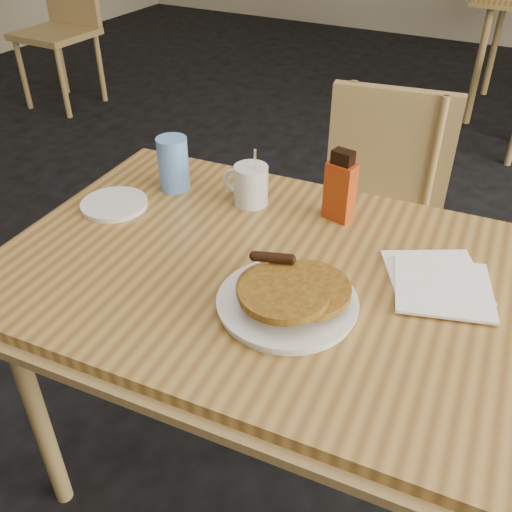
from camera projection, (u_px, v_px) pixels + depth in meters
The scene contains 10 objects.
floor at pixel (265, 510), 1.52m from camera, with size 10.00×10.00×0.00m, color black.
main_table at pixel (275, 284), 1.17m from camera, with size 1.21×0.86×0.75m.
chair_main_far at pixel (375, 204), 1.82m from camera, with size 0.44×0.45×0.86m.
chair_wall_extra at pixel (62, 13), 3.71m from camera, with size 0.45×0.45×0.97m.
pancake_plate at pixel (288, 297), 1.03m from camera, with size 0.26×0.26×0.08m.
coffee_mug at pixel (250, 184), 1.33m from camera, with size 0.11×0.08×0.15m.
syrup_bottle at pixel (340, 188), 1.25m from camera, with size 0.07×0.05×0.17m.
napkin_stack at pixel (439, 282), 1.09m from camera, with size 0.25×0.27×0.01m.
blue_tumbler at pixel (173, 164), 1.38m from camera, with size 0.07×0.07×0.13m, color #6093E1.
side_saucer at pixel (114, 204), 1.34m from camera, with size 0.16×0.16×0.01m, color silver.
Camera 1 is at (0.38, -0.76, 1.43)m, focal length 40.00 mm.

